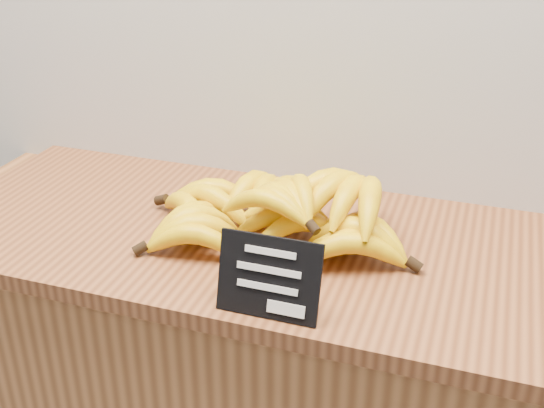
{
  "coord_description": "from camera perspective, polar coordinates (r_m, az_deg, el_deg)",
  "views": [
    {
      "loc": [
        0.21,
        1.72,
        1.54
      ],
      "look_at": [
        -0.12,
        2.7,
        1.02
      ],
      "focal_mm": 45.0,
      "sensor_mm": 36.0,
      "label": 1
    }
  ],
  "objects": [
    {
      "name": "chalkboard_sign",
      "position": [
        1.01,
        -0.28,
        -6.18
      ],
      "size": [
        0.16,
        0.04,
        0.12
      ],
      "primitive_type": "cube",
      "rotation": [
        -0.27,
        0.0,
        0.0
      ],
      "color": "black",
      "rests_on": "counter_top"
    },
    {
      "name": "banana_pile",
      "position": [
        1.21,
        0.74,
        -0.77
      ],
      "size": [
        0.52,
        0.36,
        0.13
      ],
      "color": "yellow",
      "rests_on": "counter_top"
    },
    {
      "name": "counter_top",
      "position": [
        1.25,
        0.74,
        -3.34
      ],
      "size": [
        1.32,
        0.54,
        0.03
      ],
      "primitive_type": "cube",
      "color": "brown",
      "rests_on": "counter"
    }
  ]
}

